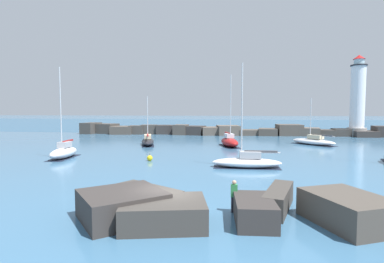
# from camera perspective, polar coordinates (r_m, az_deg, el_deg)

# --- Properties ---
(ground_plane) EXTENTS (600.00, 600.00, 0.00)m
(ground_plane) POSITION_cam_1_polar(r_m,az_deg,el_deg) (16.48, -4.46, -15.37)
(ground_plane) COLOR #3D6B8E
(open_sea_beyond) EXTENTS (400.00, 116.00, 0.01)m
(open_sea_beyond) POSITION_cam_1_polar(r_m,az_deg,el_deg) (127.74, 6.80, 1.54)
(open_sea_beyond) COLOR #2D5B7F
(open_sea_beyond) RESTS_ON ground
(breakwater_jetty) EXTENTS (68.08, 7.21, 2.58)m
(breakwater_jetty) POSITION_cam_1_polar(r_m,az_deg,el_deg) (67.81, 4.80, 0.21)
(breakwater_jetty) COLOR #423D38
(breakwater_jetty) RESTS_ON ground
(lighthouse) EXTENTS (3.86, 3.86, 17.07)m
(lighthouse) POSITION_cam_1_polar(r_m,az_deg,el_deg) (72.37, 29.00, 5.19)
(lighthouse) COLOR gray
(lighthouse) RESTS_ON ground
(foreground_rocks) EXTENTS (15.81, 7.44, 1.42)m
(foreground_rocks) POSITION_cam_1_polar(r_m,az_deg,el_deg) (15.51, 1.86, -14.10)
(foreground_rocks) COLOR #383330
(foreground_rocks) RESTS_ON ground
(sailboat_moored_0) EXTENTS (6.68, 2.30, 9.96)m
(sailboat_moored_0) POSITION_cam_1_polar(r_m,az_deg,el_deg) (29.33, 10.44, -5.64)
(sailboat_moored_0) COLOR white
(sailboat_moored_0) RESTS_ON ground
(sailboat_moored_2) EXTENTS (4.21, 8.40, 7.74)m
(sailboat_moored_2) POSITION_cam_1_polar(r_m,az_deg,el_deg) (48.54, -8.42, -1.79)
(sailboat_moored_2) COLOR black
(sailboat_moored_2) RESTS_ON ground
(sailboat_moored_3) EXTENTS (3.78, 6.91, 10.79)m
(sailboat_moored_3) POSITION_cam_1_polar(r_m,az_deg,el_deg) (46.05, 7.15, -1.89)
(sailboat_moored_3) COLOR maroon
(sailboat_moored_3) RESTS_ON ground
(sailboat_moored_4) EXTENTS (6.75, 7.01, 7.43)m
(sailboat_moored_4) POSITION_cam_1_polar(r_m,az_deg,el_deg) (51.59, 22.13, -1.72)
(sailboat_moored_4) COLOR silver
(sailboat_moored_4) RESTS_ON ground
(sailboat_moored_5) EXTENTS (2.47, 5.68, 10.34)m
(sailboat_moored_5) POSITION_cam_1_polar(r_m,az_deg,el_deg) (37.60, -23.23, -3.56)
(sailboat_moored_5) COLOR silver
(sailboat_moored_5) RESTS_ON ground
(mooring_buoy_orange_near) EXTENTS (0.62, 0.62, 0.82)m
(mooring_buoy_orange_near) POSITION_cam_1_polar(r_m,az_deg,el_deg) (32.95, -8.05, -5.03)
(mooring_buoy_orange_near) COLOR yellow
(mooring_buoy_orange_near) RESTS_ON ground
(person_on_rocks) EXTENTS (0.36, 0.23, 1.76)m
(person_on_rocks) POSITION_cam_1_polar(r_m,az_deg,el_deg) (16.51, 8.02, -11.76)
(person_on_rocks) COLOR #282833
(person_on_rocks) RESTS_ON ground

